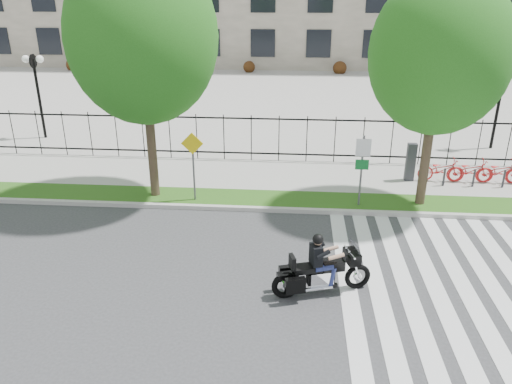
{
  "coord_description": "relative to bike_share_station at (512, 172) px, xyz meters",
  "views": [
    {
      "loc": [
        0.72,
        -11.61,
        7.22
      ],
      "look_at": [
        -0.48,
        3.0,
        1.17
      ],
      "focal_mm": 35.0,
      "sensor_mm": 36.0,
      "label": 1
    }
  ],
  "objects": [
    {
      "name": "lamp_post_left",
      "position": [
        -21.08,
        4.8,
        2.58
      ],
      "size": [
        1.06,
        0.7,
        4.25
      ],
      "color": "black",
      "rests_on": "ground"
    },
    {
      "name": "plaza",
      "position": [
        -9.08,
        17.8,
        -0.57
      ],
      "size": [
        80.0,
        34.0,
        0.1
      ],
      "primitive_type": "cube",
      "color": "#9F9B95",
      "rests_on": "ground"
    },
    {
      "name": "ground",
      "position": [
        -9.08,
        -7.2,
        -0.62
      ],
      "size": [
        120.0,
        120.0,
        0.0
      ],
      "primitive_type": "plane",
      "color": "#363639",
      "rests_on": "ground"
    },
    {
      "name": "street_tree_1",
      "position": [
        -13.43,
        -2.25,
        5.07
      ],
      "size": [
        4.98,
        4.98,
        8.41
      ],
      "color": "#3E2A21",
      "rests_on": "grass_verge"
    },
    {
      "name": "sign_pole_warning",
      "position": [
        -11.89,
        -2.62,
        1.12
      ],
      "size": [
        0.78,
        0.09,
        2.49
      ],
      "color": "#59595B",
      "rests_on": "grass_verge"
    },
    {
      "name": "street_tree_2",
      "position": [
        -3.92,
        -2.25,
        4.63
      ],
      "size": [
        4.46,
        4.46,
        7.68
      ],
      "color": "#3E2A21",
      "rests_on": "grass_verge"
    },
    {
      "name": "iron_fence",
      "position": [
        -9.08,
        2.0,
        0.53
      ],
      "size": [
        30.0,
        0.06,
        2.0
      ],
      "primitive_type": null,
      "color": "black",
      "rests_on": "sidewalk"
    },
    {
      "name": "grass_verge",
      "position": [
        -9.08,
        -2.25,
        -0.55
      ],
      "size": [
        60.0,
        1.5,
        0.15
      ],
      "primitive_type": "cube",
      "color": "#1E4B12",
      "rests_on": "ground"
    },
    {
      "name": "crosswalk_stripes",
      "position": [
        -4.26,
        -7.2,
        -0.61
      ],
      "size": [
        5.7,
        8.0,
        0.01
      ],
      "primitive_type": null,
      "color": "silver",
      "rests_on": "ground"
    },
    {
      "name": "sidewalk",
      "position": [
        -9.08,
        0.25,
        -0.55
      ],
      "size": [
        60.0,
        3.5,
        0.15
      ],
      "primitive_type": "cube",
      "color": "#9F9B95",
      "rests_on": "ground"
    },
    {
      "name": "bike_share_station",
      "position": [
        0.0,
        0.0,
        0.0
      ],
      "size": [
        7.76,
        0.85,
        1.5
      ],
      "color": "#2D2D33",
      "rests_on": "sidewalk"
    },
    {
      "name": "motorcycle_rider",
      "position": [
        -7.6,
        -7.93,
        0.05
      ],
      "size": [
        2.55,
        1.2,
        2.02
      ],
      "color": "black",
      "rests_on": "ground"
    },
    {
      "name": "lamp_post_right",
      "position": [
        0.92,
        4.8,
        2.58
      ],
      "size": [
        1.06,
        0.7,
        4.25
      ],
      "color": "black",
      "rests_on": "ground"
    },
    {
      "name": "curb",
      "position": [
        -9.08,
        -3.1,
        -0.55
      ],
      "size": [
        60.0,
        0.2,
        0.15
      ],
      "primitive_type": "cube",
      "color": "#B4B0A9",
      "rests_on": "ground"
    },
    {
      "name": "sign_pole_regulatory",
      "position": [
        -6.09,
        -2.62,
        1.12
      ],
      "size": [
        0.5,
        0.09,
        2.5
      ],
      "color": "#59595B",
      "rests_on": "grass_verge"
    }
  ]
}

